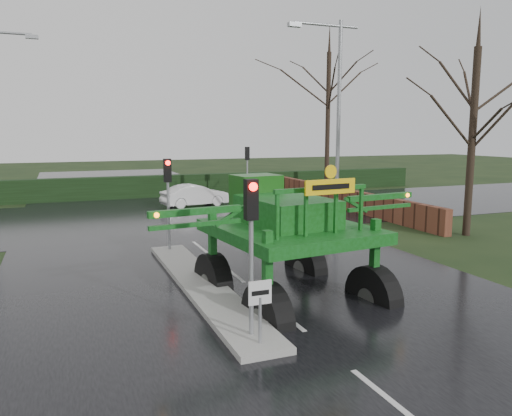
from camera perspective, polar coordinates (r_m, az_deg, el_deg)
name	(u,v)px	position (r m, az deg, el deg)	size (l,w,h in m)	color
ground	(286,317)	(12.50, 3.47, -12.37)	(140.00, 140.00, 0.00)	black
road_main	(188,237)	(21.62, -7.83, -3.36)	(14.00, 80.00, 0.02)	black
road_cross	(161,216)	(27.39, -10.83, -0.88)	(80.00, 12.00, 0.02)	black
median_island	(202,285)	(14.72, -6.21, -8.77)	(1.20, 10.00, 0.16)	gray
hedge_row	(138,187)	(35.11, -13.33, 2.35)	(44.00, 0.90, 1.50)	black
brick_wall	(331,196)	(30.98, 8.58, 1.39)	(0.40, 20.00, 1.20)	#592D1E
keep_left_sign	(260,302)	(10.36, 0.46, -10.66)	(0.50, 0.07, 1.35)	gray
traffic_signal_near	(251,224)	(10.40, -0.55, -1.82)	(0.26, 0.33, 3.52)	gray
traffic_signal_mid	(168,184)	(18.51, -10.04, 2.68)	(0.26, 0.33, 3.52)	gray
traffic_signal_far	(247,161)	(32.70, -1.01, 5.37)	(0.26, 0.33, 3.52)	gray
street_light_right	(334,102)	(26.16, 8.87, 11.88)	(3.85, 0.30, 10.00)	gray
tree_right_near	(474,115)	(23.36, 23.62, 9.72)	(5.60, 5.60, 9.64)	black
tree_right_far	(328,103)	(36.37, 8.25, 11.77)	(7.00, 7.00, 12.05)	black
crop_sprayer	(263,230)	(11.89, 0.82, -2.49)	(8.23, 5.54, 4.62)	black
white_sedan	(195,207)	(30.49, -6.96, 0.17)	(1.42, 4.06, 1.34)	silver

